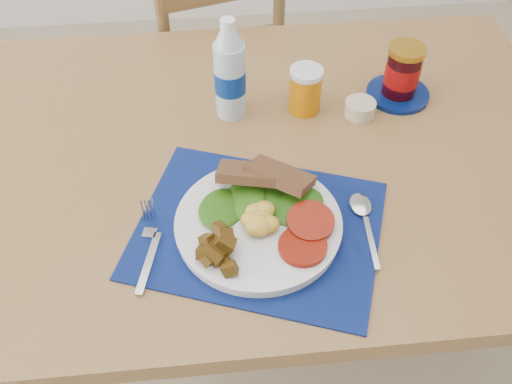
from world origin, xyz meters
TOP-DOWN VIEW (x-y plane):
  - table at (0.00, 0.20)m, footprint 1.40×0.90m
  - chair_far at (-0.02, 0.83)m, footprint 0.47×0.46m
  - placemat at (0.02, -0.01)m, footprint 0.50×0.45m
  - breakfast_plate at (0.02, -0.01)m, footprint 0.29×0.29m
  - fork at (-0.17, -0.03)m, footprint 0.04×0.18m
  - spoon at (0.21, -0.00)m, footprint 0.04×0.17m
  - water_bottle at (-0.00, 0.32)m, footprint 0.07×0.07m
  - juice_glass at (0.15, 0.31)m, footprint 0.07×0.07m
  - ramekin at (0.27, 0.28)m, footprint 0.07×0.07m
  - jam_on_saucer at (0.37, 0.34)m, footprint 0.14×0.14m

SIDE VIEW (x-z plane):
  - chair_far at x=-0.02m, z-range 0.02..1.05m
  - table at x=0.00m, z-range 0.29..1.04m
  - placemat at x=0.02m, z-range 0.75..0.75m
  - fork at x=-0.17m, z-range 0.75..0.76m
  - spoon at x=0.21m, z-range 0.75..0.76m
  - ramekin at x=0.27m, z-range 0.75..0.78m
  - breakfast_plate at x=0.02m, z-range 0.74..0.81m
  - juice_glass at x=0.15m, z-range 0.75..0.84m
  - jam_on_saucer at x=0.37m, z-range 0.74..0.87m
  - water_bottle at x=0.00m, z-range 0.74..0.96m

